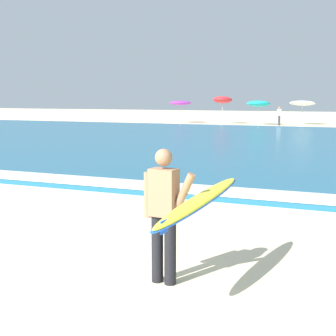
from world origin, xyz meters
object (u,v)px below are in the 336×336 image
(beachgoer_near_row_left, at_px, (279,115))
(beach_umbrella_1, at_px, (222,100))
(beach_umbrella_0, at_px, (180,103))
(beach_umbrella_3, at_px, (302,103))
(beach_umbrella_2, at_px, (258,104))
(surfer_with_board, at_px, (179,207))

(beachgoer_near_row_left, bearing_deg, beach_umbrella_1, 175.48)
(beach_umbrella_0, distance_m, beachgoer_near_row_left, 9.26)
(beach_umbrella_0, xyz_separation_m, beach_umbrella_1, (4.09, -0.16, 0.30))
(beach_umbrella_0, bearing_deg, beach_umbrella_3, 5.99)
(beach_umbrella_2, distance_m, beachgoer_near_row_left, 2.02)
(surfer_with_board, relative_size, beach_umbrella_3, 1.08)
(beach_umbrella_1, relative_size, beach_umbrella_3, 1.14)
(surfer_with_board, distance_m, beach_umbrella_1, 38.26)
(beach_umbrella_1, relative_size, beachgoer_near_row_left, 1.59)
(beach_umbrella_1, relative_size, beach_umbrella_2, 1.17)
(surfer_with_board, xyz_separation_m, beach_umbrella_1, (-10.47, 36.78, 1.11))
(beach_umbrella_2, relative_size, beachgoer_near_row_left, 1.35)
(surfer_with_board, xyz_separation_m, beachgoer_near_row_left, (-5.37, 36.37, -0.18))
(beach_umbrella_2, bearing_deg, beach_umbrella_0, 175.07)
(beach_umbrella_1, xyz_separation_m, beachgoer_near_row_left, (5.10, -0.40, -1.29))
(surfer_with_board, xyz_separation_m, beach_umbrella_2, (-7.15, 36.30, 0.79))
(surfer_with_board, distance_m, beach_umbrella_2, 37.00)
(beachgoer_near_row_left, bearing_deg, beach_umbrella_2, -177.44)
(beach_umbrella_3, bearing_deg, surfer_with_board, -84.38)
(beach_umbrella_3, bearing_deg, beach_umbrella_1, -169.13)
(beach_umbrella_0, relative_size, beach_umbrella_3, 0.93)
(beach_umbrella_0, height_order, beachgoer_near_row_left, beach_umbrella_0)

